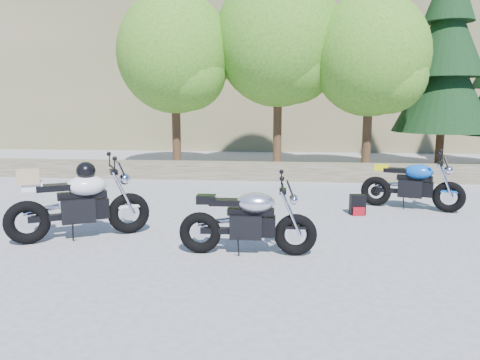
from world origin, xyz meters
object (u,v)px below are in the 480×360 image
at_px(silver_bike, 248,221).
at_px(white_bike, 78,202).
at_px(backpack, 358,205).
at_px(blue_bike, 412,185).

bearing_deg(silver_bike, white_bike, 168.33).
bearing_deg(backpack, silver_bike, -131.89).
bearing_deg(white_bike, blue_bike, -3.99).
distance_m(silver_bike, backpack, 3.36).
bearing_deg(white_bike, silver_bike, -38.92).
xyz_separation_m(silver_bike, white_bike, (-2.86, 0.53, 0.13)).
bearing_deg(white_bike, backpack, -4.53).
xyz_separation_m(silver_bike, blue_bike, (3.21, 3.29, 0.01)).
relative_size(silver_bike, blue_bike, 1.02).
height_order(silver_bike, blue_bike, blue_bike).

